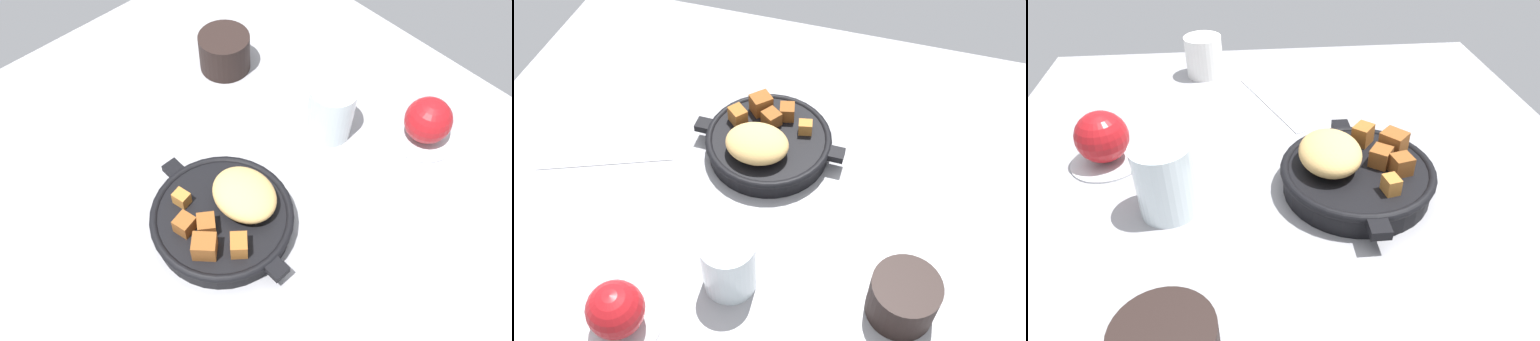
% 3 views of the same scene
% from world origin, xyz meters
% --- Properties ---
extents(ground_plane, '(1.00, 0.87, 0.02)m').
position_xyz_m(ground_plane, '(0.00, 0.00, -0.01)').
color(ground_plane, gray).
extents(cast_iron_skillet, '(0.24, 0.20, 0.07)m').
position_xyz_m(cast_iron_skillet, '(0.01, -0.08, 0.03)').
color(cast_iron_skillet, black).
rests_on(cast_iron_skillet, ground_plane).
extents(saucer_plate, '(0.10, 0.10, 0.01)m').
position_xyz_m(saucer_plate, '(0.10, 0.25, 0.00)').
color(saucer_plate, '#B7BABF').
rests_on(saucer_plate, ground_plane).
extents(red_apple, '(0.07, 0.07, 0.07)m').
position_xyz_m(red_apple, '(0.10, 0.25, 0.04)').
color(red_apple, maroon).
rests_on(red_apple, saucer_plate).
extents(butter_knife, '(0.21, 0.10, 0.00)m').
position_xyz_m(butter_knife, '(0.25, 0.01, 0.00)').
color(butter_knife, silver).
rests_on(butter_knife, ground_plane).
extents(coffee_mug_dark, '(0.09, 0.09, 0.07)m').
position_xyz_m(coffee_mug_dark, '(-0.23, 0.13, 0.03)').
color(coffee_mug_dark, black).
rests_on(coffee_mug_dark, ground_plane).
extents(water_glass_tall, '(0.07, 0.07, 0.09)m').
position_xyz_m(water_glass_tall, '(-0.01, 0.15, 0.05)').
color(water_glass_tall, silver).
rests_on(water_glass_tall, ground_plane).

